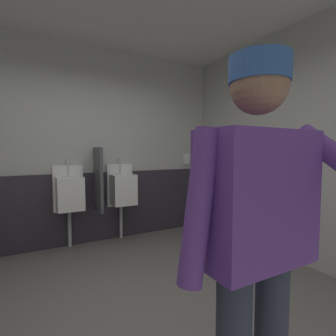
# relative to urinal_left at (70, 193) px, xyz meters

# --- Properties ---
(ground_plane) EXTENTS (4.96, 4.53, 0.04)m
(ground_plane) POSITION_rel_urinal_left_xyz_m (0.16, -1.80, -0.80)
(ground_plane) COLOR slate
(wall_back) EXTENTS (4.96, 0.12, 2.86)m
(wall_back) POSITION_rel_urinal_left_xyz_m (0.16, 0.22, 0.65)
(wall_back) COLOR #B2B2AD
(wall_back) RESTS_ON ground_plane
(wall_right) EXTENTS (0.12, 4.53, 2.86)m
(wall_right) POSITION_rel_urinal_left_xyz_m (2.40, -1.80, 0.65)
(wall_right) COLOR #B2B2AD
(wall_right) RESTS_ON ground_plane
(wainscot_band_back) EXTENTS (4.36, 0.03, 1.03)m
(wainscot_band_back) POSITION_rel_urinal_left_xyz_m (0.16, 0.14, -0.26)
(wainscot_band_back) COLOR #2D2833
(wainscot_band_back) RESTS_ON ground_plane
(urinal_left) EXTENTS (0.40, 0.34, 1.24)m
(urinal_left) POSITION_rel_urinal_left_xyz_m (0.00, 0.00, 0.00)
(urinal_left) COLOR white
(urinal_left) RESTS_ON ground_plane
(urinal_middle) EXTENTS (0.40, 0.34, 1.24)m
(urinal_middle) POSITION_rel_urinal_left_xyz_m (0.75, 0.00, 0.00)
(urinal_middle) COLOR white
(urinal_middle) RESTS_ON ground_plane
(privacy_divider_panel) EXTENTS (0.04, 0.40, 0.90)m
(privacy_divider_panel) POSITION_rel_urinal_left_xyz_m (0.38, -0.07, 0.17)
(privacy_divider_panel) COLOR #4C4C51
(person) EXTENTS (0.70, 0.60, 1.72)m
(person) POSITION_rel_urinal_left_xyz_m (0.31, -2.96, 0.25)
(person) COLOR #2D3342
(person) RESTS_ON ground_plane
(soap_dispenser) EXTENTS (0.10, 0.07, 0.18)m
(soap_dispenser) POSITION_rel_urinal_left_xyz_m (1.97, 0.12, 0.43)
(soap_dispenser) COLOR silver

